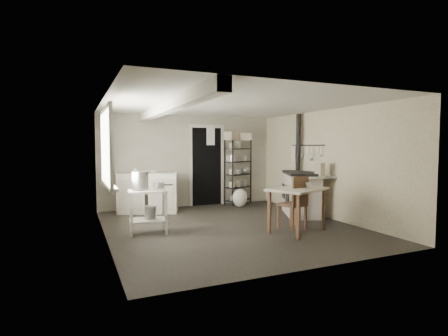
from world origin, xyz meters
name	(u,v)px	position (x,y,z in m)	size (l,w,h in m)	color
floor	(230,226)	(0.00, 0.00, 0.00)	(5.00, 5.00, 0.00)	black
ceiling	(230,105)	(0.00, 0.00, 2.30)	(5.00, 5.00, 0.00)	silver
wall_back	(190,161)	(0.00, 2.50, 1.15)	(4.50, 0.02, 2.30)	#A7A18E
wall_front	(314,177)	(0.00, -2.50, 1.15)	(4.50, 0.02, 2.30)	#A7A18E
wall_left	(105,169)	(-2.25, 0.00, 1.15)	(0.02, 5.00, 2.30)	#A7A18E
wall_right	(326,164)	(2.25, 0.00, 1.15)	(0.02, 5.00, 2.30)	#A7A18E
window	(105,148)	(-2.22, 0.20, 1.50)	(0.12, 1.76, 1.28)	beige
doorway	(207,167)	(0.45, 2.47, 1.00)	(0.96, 0.10, 2.08)	beige
ceiling_beam	(167,107)	(-1.20, 0.00, 2.20)	(0.18, 5.00, 0.18)	beige
wallpaper_panel	(326,164)	(2.24, 0.00, 1.15)	(0.01, 5.00, 2.30)	beige
utensil_rail	(307,145)	(2.19, 0.60, 1.55)	(0.06, 1.20, 0.44)	#BABABC
prep_table	(148,211)	(-1.54, 0.08, 0.40)	(0.67, 0.48, 0.77)	beige
stockpot	(140,180)	(-1.66, 0.11, 0.94)	(0.28, 0.28, 0.30)	#BABABC
saucepan	(159,185)	(-1.36, 0.00, 0.85)	(0.18, 0.18, 0.10)	#BABABC
bucket	(150,212)	(-1.51, 0.04, 0.39)	(0.20, 0.20, 0.22)	#BABABC
base_cabinets	(148,192)	(-1.14, 2.06, 0.46)	(1.40, 0.60, 0.92)	beige
mixing_bowl	(154,171)	(-1.03, 2.00, 0.95)	(0.26, 0.26, 0.06)	silver
counter_cup	(135,171)	(-1.44, 1.99, 0.97)	(0.12, 0.12, 0.10)	silver
shelf_rack	(238,168)	(1.27, 2.31, 0.95)	(0.80, 0.31, 1.69)	black
shelf_jar	(228,153)	(0.95, 2.26, 1.36)	(0.08, 0.08, 0.18)	silver
storage_box_a	(232,128)	(1.10, 2.35, 2.01)	(0.31, 0.27, 0.21)	beige
storage_box_b	(245,129)	(1.48, 2.30, 1.99)	(0.29, 0.27, 0.19)	beige
stove	(301,195)	(1.92, 0.42, 0.44)	(0.67, 1.21, 0.95)	beige
stovepipe	(298,144)	(2.12, 0.84, 1.59)	(0.10, 0.10, 1.28)	black
side_ledge	(319,199)	(1.95, -0.18, 0.43)	(0.59, 0.32, 0.90)	beige
oats_box	(320,171)	(1.94, -0.19, 1.01)	(0.11, 0.19, 0.28)	beige
work_table	(297,211)	(0.93, -0.84, 0.38)	(1.03, 0.72, 0.78)	beige
table_cup	(308,187)	(1.12, -0.90, 0.81)	(0.10, 0.10, 0.10)	silver
chair	(292,203)	(0.95, -0.65, 0.48)	(0.41, 0.43, 0.99)	#523423
flour_sack	(240,197)	(1.10, 1.85, 0.24)	(0.38, 0.32, 0.46)	silver
floor_crock	(295,217)	(1.44, -0.04, 0.07)	(0.12, 0.12, 0.15)	silver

